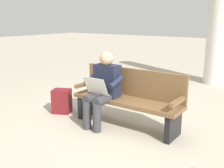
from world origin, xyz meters
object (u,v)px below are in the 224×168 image
at_px(bench_near, 129,97).
at_px(support_pillar, 220,15).
at_px(person_seated, 103,87).
at_px(backpack, 62,101).

distance_m(bench_near, support_pillar, 3.97).
bearing_deg(bench_near, support_pillar, -94.96).
height_order(person_seated, support_pillar, support_pillar).
bearing_deg(backpack, person_seated, 178.10).
bearing_deg(support_pillar, bench_near, 84.24).
bearing_deg(support_pillar, backpack, 66.93).
xyz_separation_m(bench_near, person_seated, (0.33, 0.23, 0.17)).
relative_size(bench_near, support_pillar, 0.51).
distance_m(bench_near, backpack, 1.33).
distance_m(bench_near, person_seated, 0.44).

